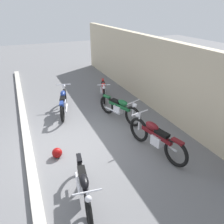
{
  "coord_description": "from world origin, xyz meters",
  "views": [
    {
      "loc": [
        5.5,
        -1.14,
        3.89
      ],
      "look_at": [
        -0.62,
        1.54,
        0.55
      ],
      "focal_mm": 34.87,
      "sensor_mm": 36.0,
      "label": 1
    }
  ],
  "objects_px": {
    "motorcycle_red": "(103,89)",
    "helmet": "(57,153)",
    "motorcycle_maroon": "(156,137)",
    "motorcycle_green": "(119,108)",
    "motorcycle_blue": "(63,102)",
    "motorcycle_black": "(84,185)"
  },
  "relations": [
    {
      "from": "motorcycle_red",
      "to": "helmet",
      "type": "bearing_deg",
      "value": -19.19
    },
    {
      "from": "helmet",
      "to": "motorcycle_green",
      "type": "relative_size",
      "value": 0.14
    },
    {
      "from": "helmet",
      "to": "motorcycle_red",
      "type": "bearing_deg",
      "value": 141.35
    },
    {
      "from": "motorcycle_blue",
      "to": "motorcycle_green",
      "type": "distance_m",
      "value": 2.24
    },
    {
      "from": "motorcycle_blue",
      "to": "motorcycle_black",
      "type": "bearing_deg",
      "value": -170.89
    },
    {
      "from": "motorcycle_maroon",
      "to": "motorcycle_blue",
      "type": "bearing_deg",
      "value": 15.56
    },
    {
      "from": "helmet",
      "to": "motorcycle_green",
      "type": "distance_m",
      "value": 2.91
    },
    {
      "from": "motorcycle_maroon",
      "to": "motorcycle_red",
      "type": "bearing_deg",
      "value": -13.44
    },
    {
      "from": "helmet",
      "to": "motorcycle_black",
      "type": "relative_size",
      "value": 0.15
    },
    {
      "from": "motorcycle_maroon",
      "to": "motorcycle_blue",
      "type": "xyz_separation_m",
      "value": [
        -3.58,
        -1.86,
        -0.02
      ]
    },
    {
      "from": "helmet",
      "to": "motorcycle_blue",
      "type": "distance_m",
      "value": 2.84
    },
    {
      "from": "helmet",
      "to": "motorcycle_maroon",
      "type": "distance_m",
      "value": 2.82
    },
    {
      "from": "motorcycle_green",
      "to": "motorcycle_maroon",
      "type": "bearing_deg",
      "value": -16.95
    },
    {
      "from": "motorcycle_red",
      "to": "motorcycle_black",
      "type": "bearing_deg",
      "value": -6.29
    },
    {
      "from": "motorcycle_maroon",
      "to": "motorcycle_red",
      "type": "relative_size",
      "value": 1.19
    },
    {
      "from": "motorcycle_blue",
      "to": "motorcycle_green",
      "type": "relative_size",
      "value": 1.04
    },
    {
      "from": "motorcycle_black",
      "to": "motorcycle_red",
      "type": "bearing_deg",
      "value": 162.77
    },
    {
      "from": "motorcycle_maroon",
      "to": "motorcycle_blue",
      "type": "relative_size",
      "value": 1.06
    },
    {
      "from": "motorcycle_maroon",
      "to": "motorcycle_green",
      "type": "relative_size",
      "value": 1.1
    },
    {
      "from": "motorcycle_maroon",
      "to": "motorcycle_blue",
      "type": "height_order",
      "value": "motorcycle_maroon"
    },
    {
      "from": "motorcycle_maroon",
      "to": "motorcycle_black",
      "type": "height_order",
      "value": "motorcycle_maroon"
    },
    {
      "from": "motorcycle_maroon",
      "to": "motorcycle_green",
      "type": "distance_m",
      "value": 2.21
    }
  ]
}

